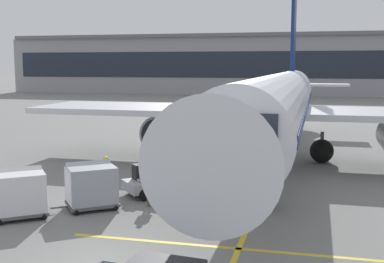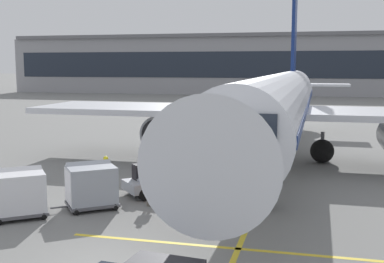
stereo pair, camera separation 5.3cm
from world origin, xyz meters
name	(u,v)px [view 2 (the right image)]	position (x,y,z in m)	size (l,w,h in m)	color
parked_airplane	(279,105)	(3.96, 16.90, 3.56)	(30.50, 39.72, 13.53)	silver
belt_loader	(166,174)	(-0.55, 8.47, 0.92)	(4.62, 4.34, 3.44)	#A3A8B2
baggage_cart_lead	(91,185)	(-2.87, 5.35, 1.00)	(2.65, 2.49, 1.91)	#515156
baggage_cart_second	(19,192)	(-5.08, 3.55, 1.00)	(2.65, 2.49, 1.91)	#515156
ground_crew_by_loader	(144,172)	(-1.52, 8.14, 1.00)	(0.42, 0.48, 1.74)	black
ground_crew_by_carts	(106,172)	(-3.29, 7.86, 1.00)	(0.32, 0.56, 1.74)	#514C42
ground_crew_marshaller	(83,184)	(-3.26, 5.37, 1.00)	(0.28, 0.57, 1.74)	#514C42
ground_crew_wingwalker	(150,183)	(-0.59, 6.26, 1.00)	(0.50, 0.40, 1.74)	#514C42
safety_cone_engine_keepout	(191,154)	(-1.39, 16.72, 0.37)	(0.68, 0.68, 0.76)	black
safety_cone_wingtip	(196,166)	(-0.26, 13.25, 0.35)	(0.63, 0.63, 0.71)	black
apron_guidance_line_lead_in	(273,165)	(3.76, 16.17, 0.00)	(0.20, 110.00, 0.01)	yellow
apron_guidance_line_stop_bar	(244,249)	(3.96, 2.21, 0.00)	(12.00, 0.20, 0.01)	yellow
terminal_building	(345,65)	(12.14, 94.85, 6.02)	(139.64, 22.18, 12.14)	#939399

